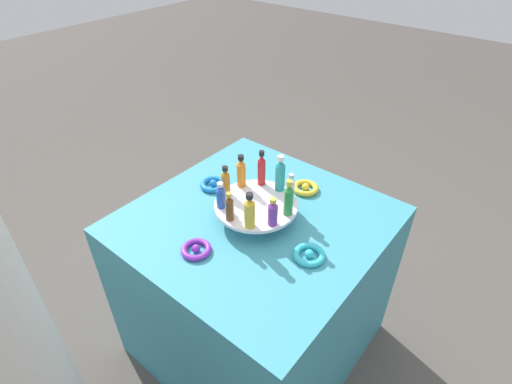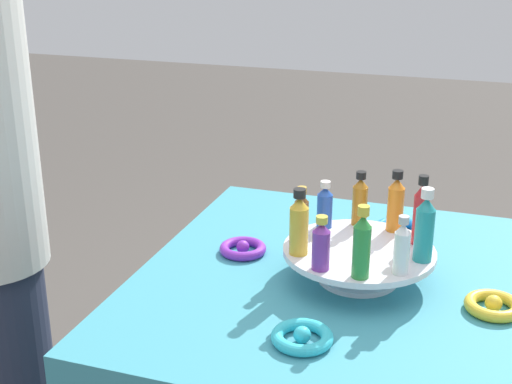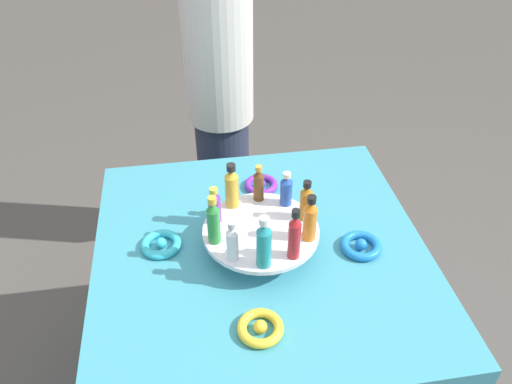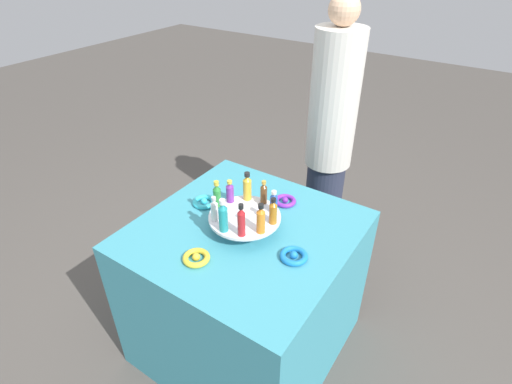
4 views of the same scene
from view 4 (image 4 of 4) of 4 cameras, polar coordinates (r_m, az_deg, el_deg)
name	(u,v)px [view 4 (image 4 of 4)]	position (r m, az deg, el deg)	size (l,w,h in m)	color
ground_plane	(247,339)	(2.22, -1.28, -20.31)	(12.00, 12.00, 0.00)	#4C4742
party_table	(246,290)	(1.94, -1.41, -13.82)	(0.87, 0.87, 0.74)	teal
display_stand	(245,220)	(1.66, -1.61, -3.95)	(0.30, 0.30, 0.07)	silver
bottle_amber	(273,212)	(1.57, 2.46, -2.83)	(0.03, 0.03, 0.12)	#AD6B19
bottle_blue	(274,202)	(1.64, 2.55, -1.47)	(0.03, 0.03, 0.10)	#234CAD
bottle_brown	(264,193)	(1.69, 1.11, -0.12)	(0.03, 0.03, 0.11)	brown
bottle_gold	(247,187)	(1.71, -1.26, 0.71)	(0.04, 0.04, 0.13)	gold
bottle_purple	(230,192)	(1.70, -3.74, 0.02)	(0.03, 0.03, 0.10)	#702D93
bottle_green	(217,197)	(1.65, -5.57, -0.66)	(0.03, 0.03, 0.14)	#288438
bottle_clear	(214,210)	(1.60, -5.97, -2.53)	(0.03, 0.03, 0.11)	silver
bottle_teal	(223,216)	(1.53, -4.71, -3.51)	(0.04, 0.04, 0.14)	teal
bottle_red	(241,221)	(1.51, -2.11, -4.19)	(0.03, 0.03, 0.14)	#B21E23
bottle_orange	(261,219)	(1.52, 0.69, -3.94)	(0.03, 0.03, 0.13)	orange
ribbon_bow_blue	(294,256)	(1.55, 5.42, -9.07)	(0.11, 0.11, 0.03)	blue
ribbon_bow_purple	(285,201)	(1.84, 4.18, -1.26)	(0.10, 0.10, 0.03)	purple
ribbon_bow_teal	(204,202)	(1.84, -7.41, -1.42)	(0.11, 0.11, 0.03)	#2DB7CC
ribbon_bow_gold	(196,258)	(1.55, -8.53, -9.27)	(0.10, 0.10, 0.03)	gold
person_figure	(330,142)	(2.32, 10.47, 7.11)	(0.26, 0.26, 1.55)	#282D42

